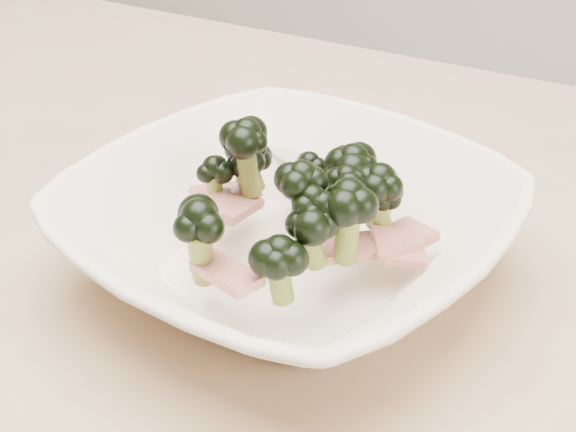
% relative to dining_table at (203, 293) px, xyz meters
% --- Properties ---
extents(dining_table, '(1.20, 0.80, 0.75)m').
position_rel_dining_table_xyz_m(dining_table, '(0.00, 0.00, 0.00)').
color(dining_table, tan).
rests_on(dining_table, ground).
extents(broccoli_dish, '(0.36, 0.36, 0.12)m').
position_rel_dining_table_xyz_m(broccoli_dish, '(0.12, -0.05, 0.14)').
color(broccoli_dish, '#F2E5CD').
rests_on(broccoli_dish, dining_table).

